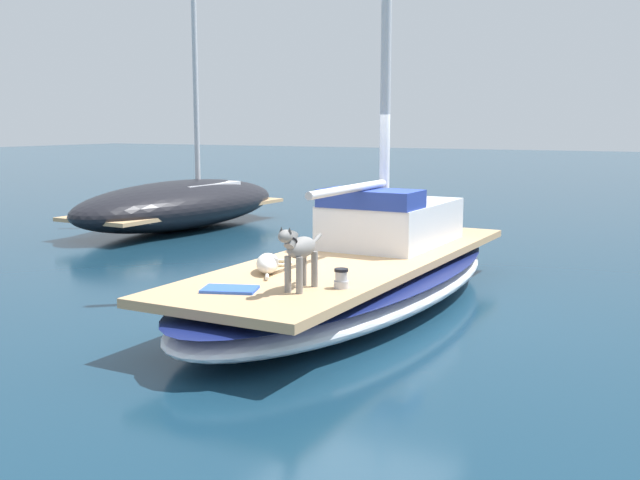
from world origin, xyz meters
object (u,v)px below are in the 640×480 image
(coiled_rope, at_px, (279,263))
(deck_towel, at_px, (230,289))
(deck_winch, at_px, (341,279))
(dog_grey, at_px, (299,250))
(dog_white, at_px, (268,263))
(moored_boat_port_side, at_px, (181,203))
(sailboat_main, at_px, (355,280))

(coiled_rope, xyz_separation_m, deck_towel, (0.30, -1.49, -0.01))
(deck_winch, xyz_separation_m, coiled_rope, (-1.27, 0.85, -0.08))
(deck_winch, height_order, deck_towel, deck_winch)
(dog_grey, bearing_deg, dog_white, 139.98)
(dog_grey, distance_m, moored_boat_port_side, 9.91)
(dog_grey, bearing_deg, sailboat_main, 99.45)
(deck_towel, bearing_deg, dog_white, 99.71)
(deck_towel, xyz_separation_m, moored_boat_port_side, (-6.40, 7.32, -0.10))
(sailboat_main, distance_m, dog_grey, 2.28)
(sailboat_main, bearing_deg, dog_white, -107.46)
(dog_grey, distance_m, dog_white, 1.10)
(deck_winch, bearing_deg, dog_white, 161.52)
(sailboat_main, xyz_separation_m, coiled_rope, (-0.58, -0.99, 0.35))
(dog_grey, xyz_separation_m, coiled_rope, (-0.93, 1.14, -0.40))
(dog_grey, xyz_separation_m, dog_white, (-0.81, 0.68, -0.32))
(sailboat_main, relative_size, deck_winch, 34.62)
(sailboat_main, height_order, dog_grey, dog_grey)
(sailboat_main, distance_m, moored_boat_port_side, 8.25)
(dog_white, height_order, coiled_rope, dog_white)
(coiled_rope, bearing_deg, deck_winch, -33.68)
(deck_winch, xyz_separation_m, deck_towel, (-0.97, -0.65, -0.08))
(dog_grey, xyz_separation_m, deck_towel, (-0.63, -0.35, -0.41))
(sailboat_main, relative_size, moored_boat_port_side, 1.14)
(dog_grey, bearing_deg, deck_towel, -150.91)
(sailboat_main, distance_m, dog_white, 1.58)
(deck_towel, relative_size, moored_boat_port_side, 0.09)
(dog_white, xyz_separation_m, coiled_rope, (-0.12, 0.46, -0.08))
(deck_towel, bearing_deg, dog_grey, 29.09)
(sailboat_main, relative_size, coiled_rope, 22.44)
(coiled_rope, bearing_deg, sailboat_main, 59.62)
(dog_grey, height_order, deck_winch, dog_grey)
(coiled_rope, xyz_separation_m, moored_boat_port_side, (-6.10, 5.82, -0.11))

